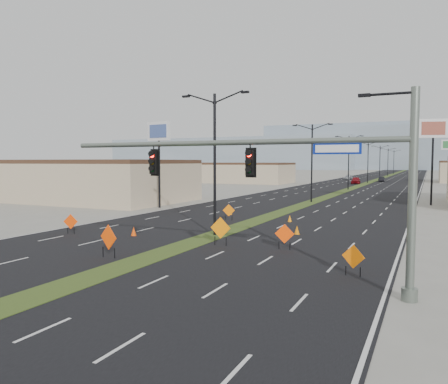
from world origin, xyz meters
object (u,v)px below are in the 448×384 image
at_px(cone_1, 297,230).
at_px(construction_sign_5, 285,235).
at_px(cone_0, 134,231).
at_px(cone_3, 230,212).
at_px(streetlight_3, 368,161).
at_px(car_far, 348,177).
at_px(construction_sign_0, 71,222).
at_px(construction_sign_4, 353,258).
at_px(streetlight_4, 380,161).
at_px(construction_sign_1, 109,238).
at_px(construction_sign_2, 229,211).
at_px(construction_sign_3, 220,229).
at_px(streetlight_6, 394,161).
at_px(car_mid, 382,179).
at_px(pole_sign_east_near, 433,134).
at_px(pole_sign_west, 159,138).
at_px(streetlight_5, 388,161).
at_px(streetlight_1, 312,160).
at_px(cone_2, 290,219).
at_px(streetlight_2, 349,161).
at_px(streetlight_0, 215,159).
at_px(signal_mast, 292,173).
at_px(car_left, 356,180).

bearing_deg(cone_1, construction_sign_5, -81.62).
xyz_separation_m(cone_0, cone_3, (1.13, 14.06, -0.01)).
xyz_separation_m(streetlight_3, car_far, (-7.97, 20.20, -4.77)).
distance_m(car_far, cone_0, 106.90).
bearing_deg(construction_sign_0, construction_sign_4, -26.45).
bearing_deg(streetlight_4, cone_0, -92.55).
height_order(construction_sign_1, construction_sign_2, construction_sign_1).
xyz_separation_m(construction_sign_3, cone_0, (-7.10, 0.56, -0.73)).
height_order(streetlight_6, construction_sign_1, streetlight_6).
bearing_deg(construction_sign_1, construction_sign_0, 160.98).
bearing_deg(cone_0, construction_sign_3, -4.53).
distance_m(car_mid, construction_sign_1, 101.48).
relative_size(cone_3, pole_sign_east_near, 0.06).
bearing_deg(pole_sign_west, construction_sign_4, -31.10).
bearing_deg(streetlight_5, construction_sign_1, -90.77).
height_order(streetlight_1, cone_2, streetlight_1).
bearing_deg(construction_sign_0, streetlight_5, 68.94).
distance_m(streetlight_2, construction_sign_4, 64.30).
height_order(cone_1, cone_2, cone_1).
bearing_deg(pole_sign_west, cone_1, -20.49).
height_order(streetlight_0, pole_sign_east_near, pole_sign_east_near).
height_order(streetlight_0, cone_1, streetlight_0).
bearing_deg(car_mid, car_far, 129.79).
relative_size(signal_mast, construction_sign_1, 8.88).
distance_m(construction_sign_5, cone_0, 11.15).
height_order(construction_sign_1, construction_sign_5, construction_sign_1).
bearing_deg(car_far, pole_sign_west, -87.46).
distance_m(construction_sign_1, construction_sign_3, 7.03).
distance_m(car_far, cone_2, 95.80).
relative_size(car_left, construction_sign_5, 3.10).
bearing_deg(streetlight_4, streetlight_2, -90.00).
bearing_deg(pole_sign_east_near, cone_2, -134.46).
height_order(cone_3, pole_sign_east_near, pole_sign_east_near).
bearing_deg(cone_2, construction_sign_2, -165.93).
distance_m(streetlight_6, car_far, 64.47).
distance_m(cone_2, pole_sign_west, 19.13).
distance_m(construction_sign_5, pole_sign_west, 27.05).
xyz_separation_m(car_left, construction_sign_0, (-7.79, -82.60, 0.03)).
bearing_deg(pole_sign_east_near, streetlight_1, 173.06).
xyz_separation_m(car_mid, construction_sign_1, (-4.46, -101.38, 0.45)).
bearing_deg(pole_sign_east_near, construction_sign_2, -142.76).
relative_size(streetlight_2, cone_3, 16.02).
distance_m(construction_sign_2, construction_sign_5, 13.47).
bearing_deg(streetlight_6, construction_sign_1, -90.65).
height_order(construction_sign_2, cone_1, construction_sign_2).
relative_size(streetlight_1, streetlight_3, 1.00).
relative_size(streetlight_1, construction_sign_1, 5.46).
height_order(streetlight_2, cone_1, streetlight_2).
bearing_deg(construction_sign_5, streetlight_6, 80.57).
height_order(streetlight_6, construction_sign_4, streetlight_6).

